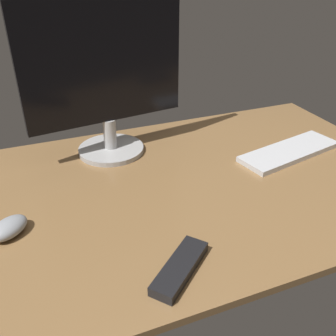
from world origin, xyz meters
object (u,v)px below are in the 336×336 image
object	(u,v)px
keyboard	(290,151)
computer_mouse	(9,228)
monitor	(105,79)
tv_remote	(180,268)

from	to	relation	value
keyboard	computer_mouse	world-z (taller)	computer_mouse
monitor	keyboard	world-z (taller)	monitor
keyboard	tv_remote	bearing A→B (deg)	-158.89
monitor	keyboard	size ratio (longest dim) A/B	1.37
keyboard	computer_mouse	xyz separation A→B (cm)	(-86.42, -9.01, 1.10)
monitor	tv_remote	distance (cm)	62.45
monitor	computer_mouse	size ratio (longest dim) A/B	5.09
monitor	computer_mouse	world-z (taller)	monitor
computer_mouse	tv_remote	distance (cm)	41.35
monitor	computer_mouse	bearing A→B (deg)	-142.84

